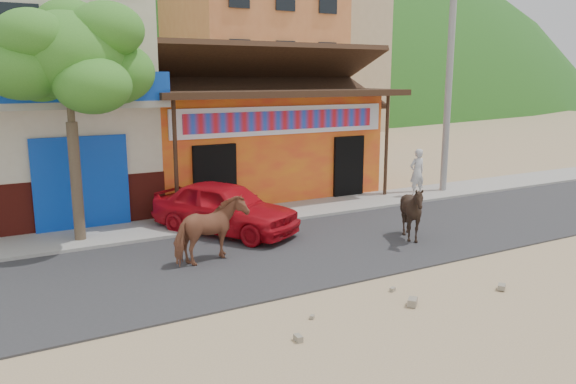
% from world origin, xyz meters
% --- Properties ---
extents(ground, '(120.00, 120.00, 0.00)m').
position_xyz_m(ground, '(0.00, 0.00, 0.00)').
color(ground, '#9E825B').
rests_on(ground, ground).
extents(road, '(60.00, 5.00, 0.04)m').
position_xyz_m(road, '(0.00, 2.50, 0.02)').
color(road, '#28282B').
rests_on(road, ground).
extents(sidewalk, '(60.00, 2.00, 0.12)m').
position_xyz_m(sidewalk, '(0.00, 6.00, 0.06)').
color(sidewalk, gray).
rests_on(sidewalk, ground).
extents(dance_club, '(8.00, 6.00, 3.60)m').
position_xyz_m(dance_club, '(2.00, 10.00, 1.80)').
color(dance_club, orange).
rests_on(dance_club, ground).
extents(cafe_building, '(7.00, 6.00, 7.00)m').
position_xyz_m(cafe_building, '(-5.50, 10.00, 3.50)').
color(cafe_building, beige).
rests_on(cafe_building, ground).
extents(apartment_front, '(9.00, 9.00, 12.00)m').
position_xyz_m(apartment_front, '(9.00, 24.00, 6.00)').
color(apartment_front, '#CC723F').
rests_on(apartment_front, ground).
extents(apartment_rear, '(8.00, 8.00, 10.00)m').
position_xyz_m(apartment_rear, '(18.00, 30.00, 5.00)').
color(apartment_rear, tan).
rests_on(apartment_rear, ground).
extents(hillside, '(100.00, 40.00, 24.00)m').
position_xyz_m(hillside, '(0.00, 70.00, 12.00)').
color(hillside, '#194C14').
rests_on(hillside, ground).
extents(tree, '(3.00, 3.00, 6.00)m').
position_xyz_m(tree, '(-4.60, 5.80, 3.12)').
color(tree, '#2D721E').
rests_on(tree, sidewalk).
extents(utility_pole, '(0.24, 0.24, 8.00)m').
position_xyz_m(utility_pole, '(8.20, 6.00, 4.12)').
color(utility_pole, gray).
rests_on(utility_pole, sidewalk).
extents(cow_tan, '(1.91, 1.29, 1.48)m').
position_xyz_m(cow_tan, '(-2.24, 2.68, 0.78)').
color(cow_tan, '#91553A').
rests_on(cow_tan, road).
extents(cow_dark, '(1.67, 1.58, 1.49)m').
position_xyz_m(cow_dark, '(2.95, 1.76, 0.78)').
color(cow_dark, black).
rests_on(cow_dark, road).
extents(red_car, '(3.57, 4.44, 1.42)m').
position_xyz_m(red_car, '(-1.00, 4.80, 0.75)').
color(red_car, red).
rests_on(red_car, road).
extents(scooter, '(1.95, 1.37, 0.97)m').
position_xyz_m(scooter, '(-1.50, 5.30, 0.61)').
color(scooter, black).
rests_on(scooter, sidewalk).
extents(pedestrian, '(0.62, 0.42, 1.66)m').
position_xyz_m(pedestrian, '(6.63, 5.70, 0.95)').
color(pedestrian, silver).
rests_on(pedestrian, sidewalk).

